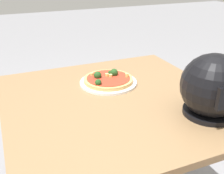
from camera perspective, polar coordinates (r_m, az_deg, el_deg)
name	(u,v)px	position (r m, az deg, el deg)	size (l,w,h in m)	color
dining_table	(116,114)	(1.34, 0.82, -5.49)	(1.02, 1.03, 0.72)	olive
pizza_plate	(108,82)	(1.46, -0.75, 0.96)	(0.30, 0.30, 0.01)	white
pizza	(108,79)	(1.45, -0.82, 1.67)	(0.26, 0.26, 0.05)	tan
motorcycle_helmet	(213,87)	(1.19, 19.99, 0.01)	(0.26, 0.26, 0.26)	black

